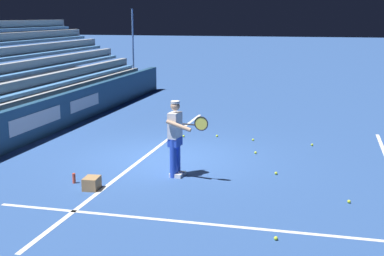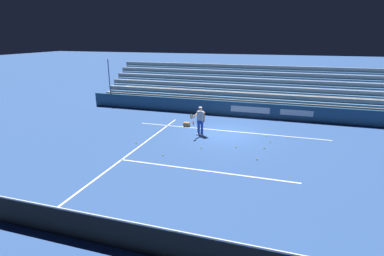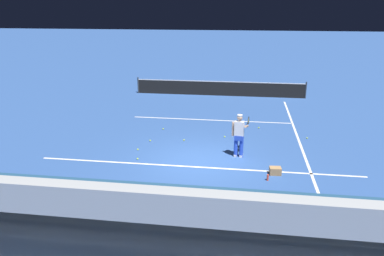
{
  "view_description": "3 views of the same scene",
  "coord_description": "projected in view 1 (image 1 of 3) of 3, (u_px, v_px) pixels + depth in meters",
  "views": [
    {
      "loc": [
        12.64,
        3.91,
        3.55
      ],
      "look_at": [
        1.2,
        1.02,
        1.06
      ],
      "focal_mm": 50.0,
      "sensor_mm": 36.0,
      "label": 1
    },
    {
      "loc": [
        -3.08,
        17.25,
        5.75
      ],
      "look_at": [
        1.69,
        1.8,
        0.73
      ],
      "focal_mm": 28.0,
      "sensor_mm": 36.0,
      "label": 2
    },
    {
      "loc": [
        1.65,
        -13.03,
        5.66
      ],
      "look_at": [
        -0.43,
        1.44,
        0.86
      ],
      "focal_mm": 35.0,
      "sensor_mm": 36.0,
      "label": 3
    }
  ],
  "objects": [
    {
      "name": "tennis_ball_near_player",
      "position": [
        253.0,
        140.0,
        15.42
      ],
      "size": [
        0.07,
        0.07,
        0.07
      ],
      "primitive_type": "sphere",
      "color": "#CCE533",
      "rests_on": "ground"
    },
    {
      "name": "water_bottle",
      "position": [
        74.0,
        178.0,
        11.52
      ],
      "size": [
        0.07,
        0.07,
        0.22
      ],
      "primitive_type": "cylinder",
      "color": "#EA4C33",
      "rests_on": "ground"
    },
    {
      "name": "tennis_ball_on_baseline",
      "position": [
        256.0,
        153.0,
        13.98
      ],
      "size": [
        0.07,
        0.07,
        0.07
      ],
      "primitive_type": "sphere",
      "color": "#CCE533",
      "rests_on": "ground"
    },
    {
      "name": "court_baseline_white",
      "position": [
        146.0,
        156.0,
        13.78
      ],
      "size": [
        12.0,
        0.1,
        0.01
      ],
      "primitive_type": "cube",
      "color": "white",
      "rests_on": "ground"
    },
    {
      "name": "tennis_ball_midcourt",
      "position": [
        276.0,
        238.0,
        8.61
      ],
      "size": [
        0.07,
        0.07,
        0.07
      ],
      "primitive_type": "sphere",
      "color": "#CCE533",
      "rests_on": "ground"
    },
    {
      "name": "tennis_ball_far_right",
      "position": [
        184.0,
        136.0,
        15.9
      ],
      "size": [
        0.07,
        0.07,
        0.07
      ],
      "primitive_type": "sphere",
      "color": "#CCE533",
      "rests_on": "ground"
    },
    {
      "name": "back_wall_sponsor_board",
      "position": [
        16.0,
        128.0,
        14.57
      ],
      "size": [
        24.12,
        0.25,
        1.1
      ],
      "color": "navy",
      "rests_on": "ground"
    },
    {
      "name": "ground_plane",
      "position": [
        165.0,
        157.0,
        13.66
      ],
      "size": [
        160.0,
        160.0,
        0.0
      ],
      "primitive_type": "plane",
      "color": "#2D5193"
    },
    {
      "name": "ball_box_cardboard",
      "position": [
        92.0,
        183.0,
        11.11
      ],
      "size": [
        0.43,
        0.34,
        0.26
      ],
      "primitive_type": "cube",
      "rotation": [
        0.0,
        0.0,
        0.09
      ],
      "color": "#A87F51",
      "rests_on": "ground"
    },
    {
      "name": "tennis_ball_stray_back",
      "position": [
        349.0,
        202.0,
        10.31
      ],
      "size": [
        0.07,
        0.07,
        0.07
      ],
      "primitive_type": "sphere",
      "color": "#CCE533",
      "rests_on": "ground"
    },
    {
      "name": "tennis_ball_toward_net",
      "position": [
        217.0,
        136.0,
        15.92
      ],
      "size": [
        0.07,
        0.07,
        0.07
      ],
      "primitive_type": "sphere",
      "color": "#CCE533",
      "rests_on": "ground"
    },
    {
      "name": "tennis_ball_by_box",
      "position": [
        312.0,
        145.0,
        14.82
      ],
      "size": [
        0.07,
        0.07,
        0.07
      ],
      "primitive_type": "sphere",
      "color": "#CCE533",
      "rests_on": "ground"
    },
    {
      "name": "tennis_player",
      "position": [
        176.0,
        138.0,
        11.86
      ],
      "size": [
        0.67,
        0.97,
        1.71
      ],
      "color": "blue",
      "rests_on": "ground"
    },
    {
      "name": "court_sideline_white",
      "position": [
        324.0,
        235.0,
        8.8
      ],
      "size": [
        0.1,
        12.0,
        0.01
      ],
      "primitive_type": "cube",
      "color": "white",
      "rests_on": "ground"
    },
    {
      "name": "tennis_ball_far_left",
      "position": [
        276.0,
        173.0,
        12.15
      ],
      "size": [
        0.07,
        0.07,
        0.07
      ],
      "primitive_type": "sphere",
      "color": "#CCE533",
      "rests_on": "ground"
    }
  ]
}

